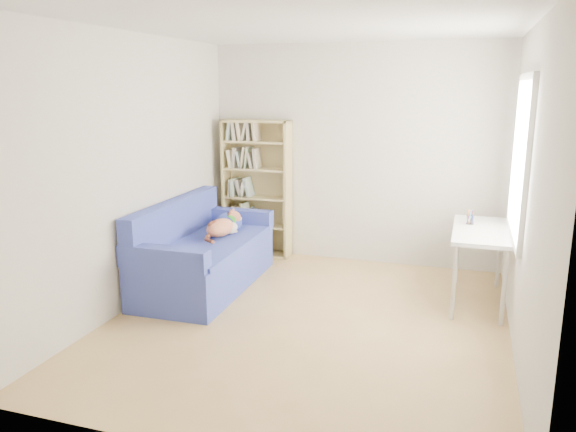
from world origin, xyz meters
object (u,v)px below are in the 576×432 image
(bookshelf, at_px, (257,194))
(desk, at_px, (481,237))
(pen_cup, at_px, (470,219))
(sofa, at_px, (203,255))

(bookshelf, height_order, desk, bookshelf)
(desk, distance_m, pen_cup, 0.25)
(desk, xyz_separation_m, pen_cup, (-0.11, 0.18, 0.13))
(bookshelf, relative_size, desk, 1.48)
(sofa, relative_size, pen_cup, 12.47)
(sofa, distance_m, bookshelf, 1.35)
(desk, height_order, pen_cup, pen_cup)
(sofa, xyz_separation_m, desk, (2.80, 0.41, 0.32))
(bookshelf, xyz_separation_m, desk, (2.66, -0.86, -0.12))
(pen_cup, bearing_deg, desk, -58.48)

